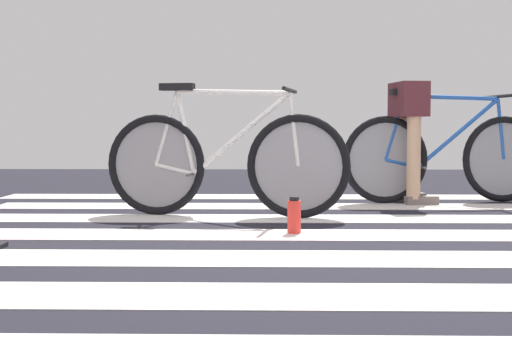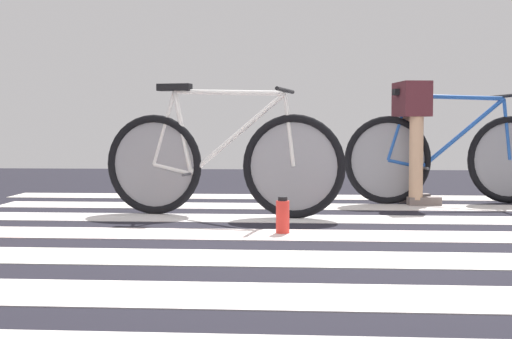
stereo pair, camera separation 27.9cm
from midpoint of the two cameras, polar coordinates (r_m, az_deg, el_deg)
ground at (r=3.75m, az=6.75°, el=-6.46°), size 18.00×14.00×0.02m
crosswalk_markings at (r=3.91m, az=6.90°, el=-5.87°), size 5.43×5.76×0.00m
bicycle_1_of_2 at (r=5.12m, az=-1.15°, el=0.69°), size 1.72×0.55×0.93m
bicycle_2_of_2 at (r=6.21m, az=16.02°, el=1.04°), size 1.72×0.53×0.93m
cyclist_2_of_2 at (r=6.10m, az=13.32°, el=3.44°), size 0.37×0.44×0.99m
water_bottle at (r=4.33m, az=3.94°, el=-3.58°), size 0.08×0.08×0.22m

